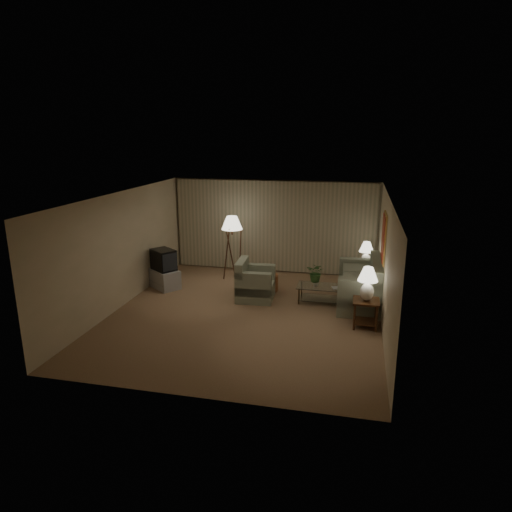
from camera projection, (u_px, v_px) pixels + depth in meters
The scene contains 16 objects.
ground at pixel (246, 313), 10.45m from camera, with size 7.00×7.00×0.00m, color #A87E5C.
room_shell at pixel (261, 226), 11.41m from camera, with size 6.04×7.02×2.72m.
sofa at pixel (359, 287), 10.93m from camera, with size 2.02×1.07×0.88m.
armchair at pixel (256, 284), 11.28m from camera, with size 1.04×0.99×0.78m.
side_table_near at pixel (366, 309), 9.64m from camera, with size 0.55×0.55×0.60m.
side_table_far at pixel (365, 274), 12.09m from camera, with size 0.45×0.38×0.60m.
table_lamp_near at pixel (368, 281), 9.48m from camera, with size 0.42×0.42×0.73m.
table_lamp_far at pixel (366, 252), 11.93m from camera, with size 0.38×0.38×0.66m.
coffee_table at pixel (322, 291), 11.07m from camera, with size 1.19×0.65×0.41m.
tv_cabinet at pixel (165, 279), 12.13m from camera, with size 0.99×0.93×0.50m, color #99999C.
crt_tv at pixel (163, 260), 11.99m from camera, with size 0.79×0.75×0.55m, color black.
floor_lamp at pixel (232, 246), 12.73m from camera, with size 0.58×0.58×1.78m.
ottoman at pixel (266, 282), 11.95m from camera, with size 0.64×0.64×0.43m, color #AD673A.
vase at pixel (316, 283), 11.04m from camera, with size 0.15×0.15×0.16m, color white.
flowers at pixel (316, 270), 10.96m from camera, with size 0.42×0.37×0.47m, color #3A692E.
book at pixel (332, 288), 10.88m from camera, with size 0.15×0.21×0.02m, color olive.
Camera 1 is at (2.35, -9.45, 4.02)m, focal length 32.00 mm.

